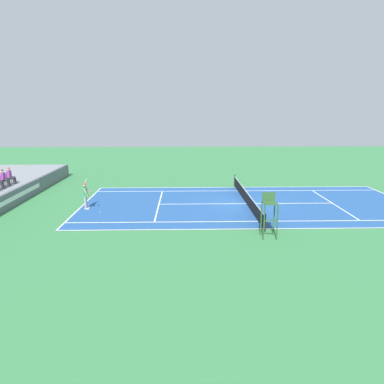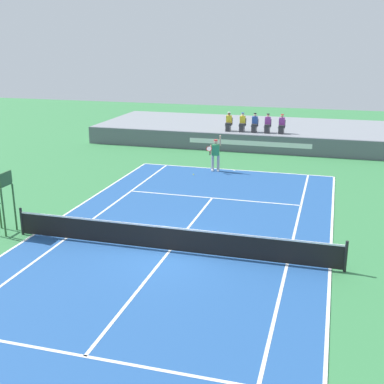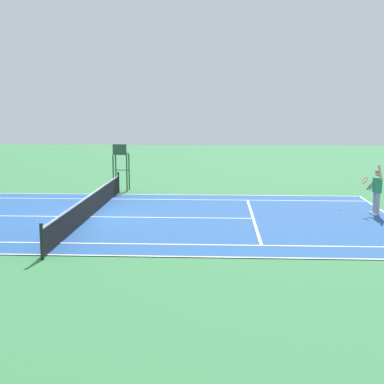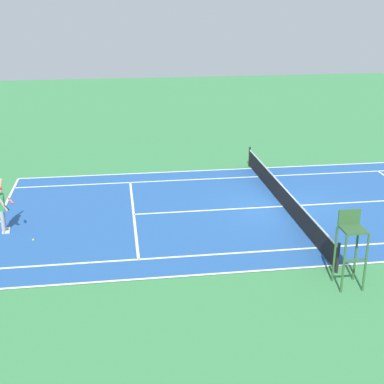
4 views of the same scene
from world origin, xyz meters
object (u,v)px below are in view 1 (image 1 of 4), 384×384
Objects in this scene: spectator_seated_4 at (10,176)px; umpire_chair at (269,209)px; tennis_player at (85,195)px; tennis_ball at (100,212)px; spectator_seated_3 at (4,179)px.

spectator_seated_4 is 0.52× the size of umpire_chair.
spectator_seated_4 is 7.17m from tennis_player.
umpire_chair is (-4.74, -10.21, 1.52)m from tennis_ball.
tennis_player is 0.85× the size of umpire_chair.
spectator_seated_4 is at bearing 62.92° from tennis_ball.
spectator_seated_4 is 8.78m from tennis_ball.
spectator_seated_4 is 18.60× the size of tennis_ball.
umpire_chair is (-5.69, -11.39, 0.56)m from tennis_player.
spectator_seated_3 is 6.84m from tennis_player.
tennis_player is 30.63× the size of tennis_ball.
spectator_seated_4 is at bearing 65.40° from tennis_player.
spectator_seated_3 is 0.61× the size of tennis_player.
spectator_seated_4 is at bearing 64.14° from umpire_chair.
tennis_player is at bearing -114.60° from spectator_seated_4.
spectator_seated_3 is 18.60× the size of tennis_ball.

